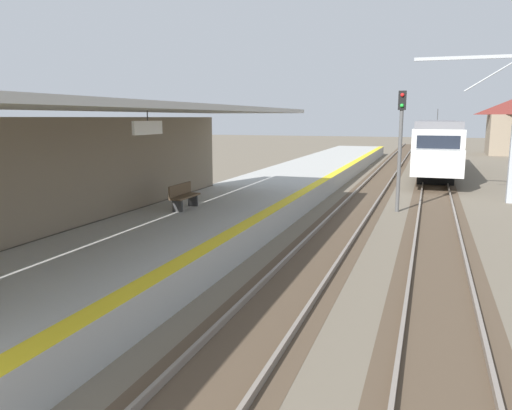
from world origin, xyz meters
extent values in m
cube|color=#A8A8A3|center=(-2.50, 16.00, 0.45)|extent=(5.00, 80.00, 0.90)
cube|color=yellow|center=(-0.25, 16.00, 0.90)|extent=(0.50, 80.00, 0.01)
cube|color=#4C4C4C|center=(-5.00, 8.02, 0.45)|extent=(0.50, 24.00, 0.90)
cube|color=#7A6B56|center=(-5.00, 8.02, 2.50)|extent=(0.40, 24.00, 3.20)
cube|color=#B2B2AD|center=(-2.60, 8.02, 4.35)|extent=(4.40, 24.00, 0.16)
cube|color=white|center=(-2.20, 10.02, 3.82)|extent=(0.08, 1.40, 0.36)
cylinder|color=#333333|center=(-2.20, 10.02, 4.14)|extent=(0.03, 0.03, 0.27)
cube|color=#4C3D2D|center=(1.90, 20.00, 0.00)|extent=(2.34, 120.00, 0.01)
cube|color=slate|center=(1.18, 20.00, 0.08)|extent=(0.08, 120.00, 0.15)
cube|color=slate|center=(2.62, 20.00, 0.08)|extent=(0.08, 120.00, 0.15)
cube|color=#4C3D2D|center=(5.30, 20.00, 0.00)|extent=(2.34, 120.00, 0.01)
cube|color=slate|center=(4.58, 20.00, 0.08)|extent=(0.08, 120.00, 0.15)
cube|color=slate|center=(6.02, 20.00, 0.08)|extent=(0.08, 120.00, 0.15)
cube|color=silver|center=(5.30, 37.64, 2.07)|extent=(2.90, 18.00, 2.70)
cube|color=slate|center=(5.30, 37.64, 3.64)|extent=(2.67, 18.00, 0.44)
cube|color=black|center=(5.30, 28.62, 2.48)|extent=(2.32, 0.06, 1.21)
cube|color=silver|center=(5.30, 27.84, 1.60)|extent=(2.78, 1.60, 1.49)
cube|color=black|center=(6.76, 37.64, 2.48)|extent=(0.04, 15.84, 0.86)
cylinder|color=#333333|center=(5.30, 41.24, 4.31)|extent=(0.06, 0.06, 0.90)
cube|color=black|center=(5.30, 31.79, 0.36)|extent=(2.17, 2.20, 0.72)
cube|color=black|center=(5.30, 43.49, 0.36)|extent=(2.17, 2.20, 0.72)
cylinder|color=#4C4C4C|center=(3.66, 20.83, 2.20)|extent=(0.16, 0.16, 4.40)
cube|color=black|center=(3.66, 20.83, 4.80)|extent=(0.32, 0.24, 0.80)
sphere|color=red|center=(3.66, 20.69, 5.02)|extent=(0.16, 0.16, 0.16)
sphere|color=green|center=(3.66, 20.69, 4.58)|extent=(0.16, 0.16, 0.16)
cube|color=#9EA3A8|center=(6.30, 25.01, 6.90)|extent=(4.80, 0.16, 0.16)
cylinder|color=#9EA3A8|center=(7.50, 25.01, 6.10)|extent=(2.47, 0.07, 1.60)
cube|color=brown|center=(-3.18, 13.98, 1.34)|extent=(0.44, 1.60, 0.06)
cube|color=brown|center=(-3.38, 13.98, 1.58)|extent=(0.06, 1.60, 0.40)
cube|color=#333333|center=(-3.18, 13.38, 1.12)|extent=(0.36, 0.08, 0.44)
cube|color=#333333|center=(-3.18, 14.58, 1.12)|extent=(0.36, 0.08, 0.44)
camera|label=1|loc=(4.89, -1.75, 4.09)|focal=35.32mm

